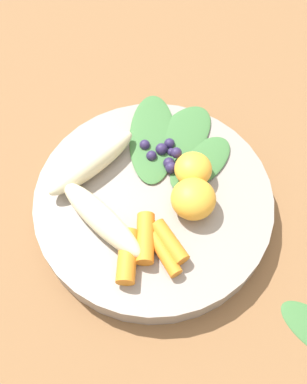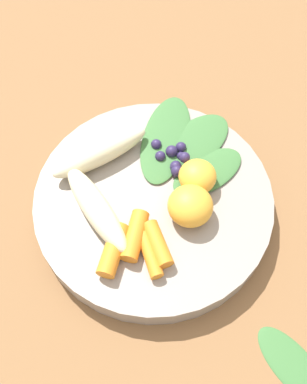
{
  "view_description": "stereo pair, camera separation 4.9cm",
  "coord_description": "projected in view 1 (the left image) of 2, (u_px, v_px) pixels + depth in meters",
  "views": [
    {
      "loc": [
        0.24,
        -0.04,
        0.47
      ],
      "look_at": [
        0.0,
        0.0,
        0.04
      ],
      "focal_mm": 41.41,
      "sensor_mm": 36.0,
      "label": 1
    },
    {
      "loc": [
        0.24,
        0.01,
        0.47
      ],
      "look_at": [
        0.0,
        0.0,
        0.04
      ],
      "focal_mm": 41.41,
      "sensor_mm": 36.0,
      "label": 2
    }
  ],
  "objects": [
    {
      "name": "orange_segment_far",
      "position": [
        193.0,
        199.0,
        0.47
      ],
      "size": [
        0.05,
        0.05,
        0.04
      ],
      "primitive_type": "ellipsoid",
      "color": "#F4A833",
      "rests_on": "bowl"
    },
    {
      "name": "bowl",
      "position": [
        154.0,
        203.0,
        0.51
      ],
      "size": [
        0.27,
        0.27,
        0.03
      ],
      "primitive_type": "cylinder",
      "color": "gray",
      "rests_on": "ground_plane"
    },
    {
      "name": "carrot_mid_left",
      "position": [
        145.0,
        238.0,
        0.46
      ],
      "size": [
        0.06,
        0.03,
        0.02
      ],
      "primitive_type": "cylinder",
      "rotation": [
        0.0,
        1.57,
        6.11
      ],
      "color": "orange",
      "rests_on": "bowl"
    },
    {
      "name": "banana_peeled_right",
      "position": [
        92.0,
        162.0,
        0.5
      ],
      "size": [
        0.09,
        0.12,
        0.03
      ],
      "primitive_type": "ellipsoid",
      "rotation": [
        0.0,
        0.0,
        5.31
      ],
      "color": "beige",
      "rests_on": "bowl"
    },
    {
      "name": "kale_leaf_left",
      "position": [
        201.0,
        163.0,
        0.51
      ],
      "size": [
        0.1,
        0.1,
        0.01
      ],
      "primitive_type": "ellipsoid",
      "rotation": [
        0.0,
        0.0,
        8.52
      ],
      "color": "#3D7038",
      "rests_on": "bowl"
    },
    {
      "name": "kale_leaf_rear",
      "position": [
        152.0,
        137.0,
        0.53
      ],
      "size": [
        0.14,
        0.08,
        0.01
      ],
      "primitive_type": "ellipsoid",
      "rotation": [
        0.0,
        0.0,
        9.25
      ],
      "color": "#3D7038",
      "rests_on": "bowl"
    },
    {
      "name": "carrot_rear",
      "position": [
        169.0,
        242.0,
        0.46
      ],
      "size": [
        0.05,
        0.04,
        0.02
      ],
      "primitive_type": "cylinder",
      "rotation": [
        0.0,
        1.57,
        6.69
      ],
      "color": "orange",
      "rests_on": "bowl"
    },
    {
      "name": "orange_segment_near",
      "position": [
        193.0,
        169.0,
        0.49
      ],
      "size": [
        0.04,
        0.04,
        0.03
      ],
      "primitive_type": "ellipsoid",
      "color": "#F4A833",
      "rests_on": "bowl"
    },
    {
      "name": "carrot_front",
      "position": [
        127.0,
        256.0,
        0.45
      ],
      "size": [
        0.06,
        0.03,
        0.02
      ],
      "primitive_type": "cylinder",
      "rotation": [
        0.0,
        1.57,
        6.08
      ],
      "color": "orange",
      "rests_on": "bowl"
    },
    {
      "name": "banana_peeled_left",
      "position": [
        101.0,
        218.0,
        0.47
      ],
      "size": [
        0.11,
        0.09,
        0.03
      ],
      "primitive_type": "ellipsoid",
      "rotation": [
        0.0,
        0.0,
        6.91
      ],
      "color": "beige",
      "rests_on": "bowl"
    },
    {
      "name": "kale_leaf_right",
      "position": [
        181.0,
        137.0,
        0.53
      ],
      "size": [
        0.12,
        0.11,
        0.01
      ],
      "primitive_type": "ellipsoid",
      "rotation": [
        0.0,
        0.0,
        8.7
      ],
      "color": "#3D7038",
      "rests_on": "bowl"
    },
    {
      "name": "ground_plane",
      "position": [
        154.0,
        209.0,
        0.52
      ],
      "size": [
        2.4,
        2.4,
        0.0
      ],
      "primitive_type": "plane",
      "color": "brown"
    },
    {
      "name": "carrot_mid_right",
      "position": [
        164.0,
        254.0,
        0.45
      ],
      "size": [
        0.05,
        0.03,
        0.01
      ],
      "primitive_type": "cylinder",
      "rotation": [
        0.0,
        1.57,
        6.64
      ],
      "color": "orange",
      "rests_on": "bowl"
    },
    {
      "name": "blueberry_pile",
      "position": [
        165.0,
        154.0,
        0.51
      ],
      "size": [
        0.05,
        0.04,
        0.02
      ],
      "color": "#2D234C",
      "rests_on": "bowl"
    }
  ]
}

